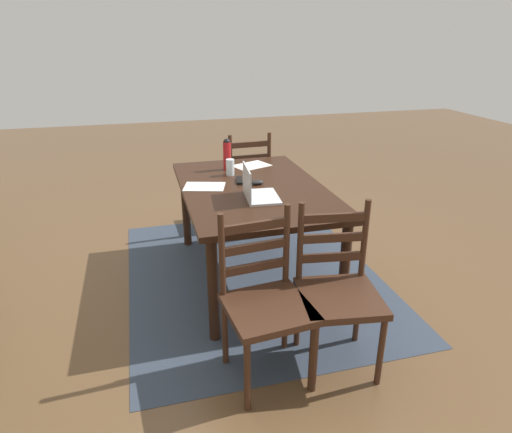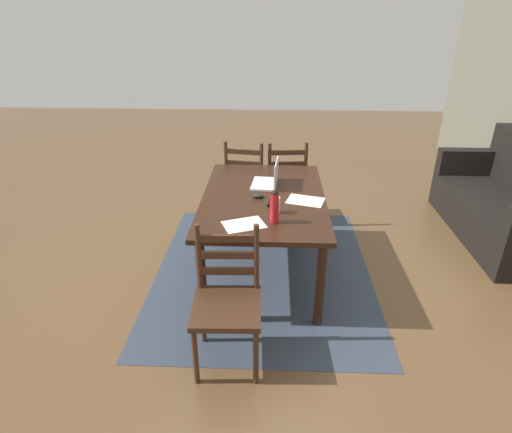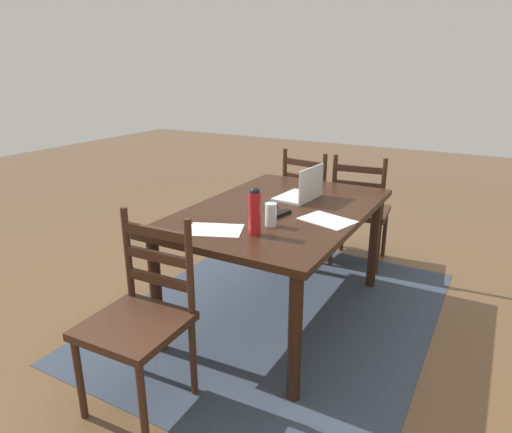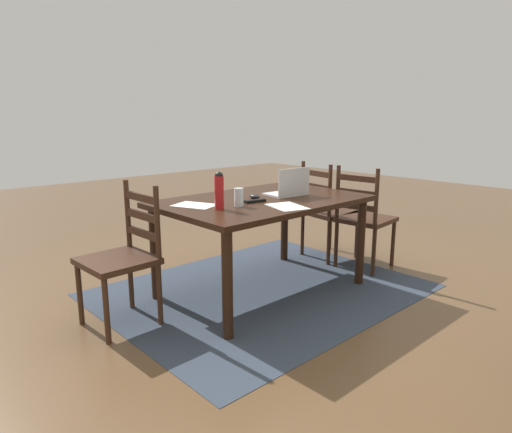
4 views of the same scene
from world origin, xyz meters
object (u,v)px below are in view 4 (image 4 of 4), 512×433
Objects in this scene: chair_right_near at (123,258)px; water_bottle at (219,190)px; chair_left_far at (364,219)px; tv_remote at (255,201)px; drinking_glass at (239,197)px; laptop at (289,188)px; computer_mouse at (255,196)px; dining_table at (262,210)px; chair_left_near at (327,212)px.

water_bottle is (-0.59, 0.30, 0.43)m from chair_right_near.
chair_right_near is 2.20m from chair_left_far.
chair_right_near reaches higher than tv_remote.
drinking_glass is 0.20m from tv_remote.
laptop is 0.31m from computer_mouse.
chair_right_near is 1.40m from laptop.
tv_remote is (-0.35, -0.02, -0.12)m from water_bottle.
tv_remote is (0.10, 0.11, -0.01)m from computer_mouse.
chair_left_far is at bearing 168.68° from laptop.
chair_right_near is at bearing -10.92° from dining_table.
dining_table is 1.66× the size of chair_left_far.
laptop is 2.60× the size of drinking_glass.
chair_right_near is 1.00× the size of chair_left_near.
chair_left_far is 1.00× the size of chair_left_near.
chair_left_near is 1.29m from tv_remote.
chair_right_near is 7.30× the size of drinking_glass.
water_bottle is 0.37m from tv_remote.
tv_remote is at bearing -176.54° from water_bottle.
chair_left_far is 1.26m from tv_remote.
laptop is at bearing -176.50° from water_bottle.
chair_left_near reaches higher than drinking_glass.
chair_right_near is at bearing -10.78° from laptop.
drinking_glass is at bearing 5.53° from laptop.
chair_right_near is (1.08, -0.21, -0.21)m from dining_table.
computer_mouse is (0.04, -0.05, 0.10)m from dining_table.
drinking_glass is (-0.17, 0.01, -0.07)m from water_bottle.
chair_right_near reaches higher than dining_table.
computer_mouse is at bearing -17.29° from laptop.
chair_right_near and chair_left_near have the same top height.
laptop is 0.58m from drinking_glass.
dining_table is 0.18m from tv_remote.
laptop reaches higher than tv_remote.
water_bottle is at bearing 10.47° from dining_table.
chair_left_far is (-1.08, 0.21, -0.21)m from dining_table.
chair_left_near is 1.66m from water_bottle.
chair_right_near reaches higher than computer_mouse.
dining_table is 15.81× the size of computer_mouse.
laptop is at bearing 159.78° from computer_mouse.
laptop is at bearing -174.47° from drinking_glass.
chair_left_far is 1.63m from water_bottle.
tv_remote is (0.14, 0.07, 0.10)m from dining_table.
drinking_glass reaches higher than tv_remote.
dining_table is at bearing 127.19° from tv_remote.
chair_left_near is 3.66× the size of water_bottle.
chair_left_far is 7.30× the size of drinking_glass.
water_bottle is 2.60× the size of computer_mouse.
chair_left_far is 3.66× the size of water_bottle.
chair_left_far is at bearing 175.63° from water_bottle.
chair_right_near is 2.16m from chair_left_near.
drinking_glass is (-0.75, 0.31, 0.36)m from chair_right_near.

